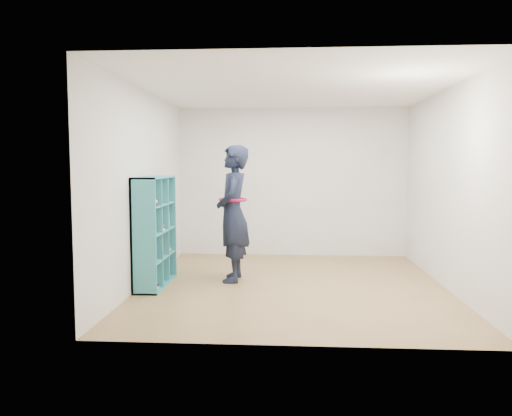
{
  "coord_description": "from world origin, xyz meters",
  "views": [
    {
      "loc": [
        -0.05,
        -6.59,
        1.61
      ],
      "look_at": [
        -0.51,
        0.3,
        1.01
      ],
      "focal_mm": 35.0,
      "sensor_mm": 36.0,
      "label": 1
    }
  ],
  "objects": [
    {
      "name": "wall_back",
      "position": [
        0.0,
        2.25,
        1.3
      ],
      "size": [
        4.0,
        0.02,
        2.6
      ],
      "primitive_type": "cube",
      "color": "beige",
      "rests_on": "floor"
    },
    {
      "name": "wall_left",
      "position": [
        -2.0,
        0.0,
        1.3
      ],
      "size": [
        0.02,
        4.5,
        2.6
      ],
      "primitive_type": "cube",
      "color": "beige",
      "rests_on": "floor"
    },
    {
      "name": "wall_right",
      "position": [
        2.0,
        0.0,
        1.3
      ],
      "size": [
        0.02,
        4.5,
        2.6
      ],
      "primitive_type": "cube",
      "color": "beige",
      "rests_on": "floor"
    },
    {
      "name": "smartphone",
      "position": [
        -0.96,
        0.29,
        1.06
      ],
      "size": [
        0.04,
        0.1,
        0.13
      ],
      "rotation": [
        0.34,
        0.0,
        0.29
      ],
      "color": "silver",
      "rests_on": "person"
    },
    {
      "name": "wall_front",
      "position": [
        0.0,
        -2.25,
        1.3
      ],
      "size": [
        4.0,
        0.02,
        2.6
      ],
      "primitive_type": "cube",
      "color": "beige",
      "rests_on": "floor"
    },
    {
      "name": "person",
      "position": [
        -0.82,
        0.22,
        0.94
      ],
      "size": [
        0.47,
        0.7,
        1.88
      ],
      "rotation": [
        0.0,
        0.0,
        -1.54
      ],
      "color": "black",
      "rests_on": "floor"
    },
    {
      "name": "bookshelf",
      "position": [
        -1.86,
        -0.12,
        0.71
      ],
      "size": [
        0.32,
        1.09,
        1.46
      ],
      "color": "teal",
      "rests_on": "floor"
    },
    {
      "name": "ceiling",
      "position": [
        0.0,
        0.0,
        2.6
      ],
      "size": [
        4.5,
        4.5,
        0.0
      ],
      "primitive_type": "plane",
      "color": "white",
      "rests_on": "wall_back"
    },
    {
      "name": "floor",
      "position": [
        0.0,
        0.0,
        0.0
      ],
      "size": [
        4.5,
        4.5,
        0.0
      ],
      "primitive_type": "plane",
      "color": "olive",
      "rests_on": "ground"
    }
  ]
}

